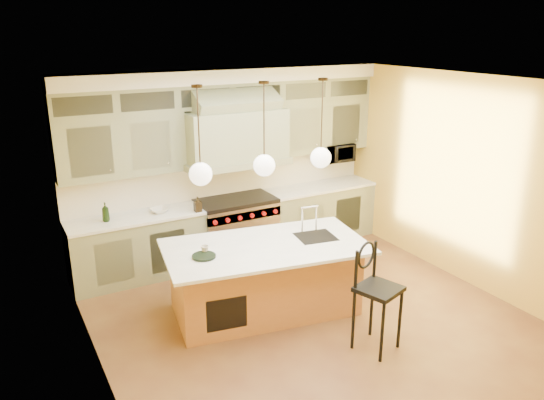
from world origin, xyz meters
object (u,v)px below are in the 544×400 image
kitchen_island (265,277)px  counter_stool (376,290)px  range (236,228)px  microwave (337,152)px

kitchen_island → counter_stool: size_ratio=2.14×
range → microwave: 2.18m
counter_stool → microwave: 3.61m
counter_stool → range: bearing=77.2°
kitchen_island → counter_stool: kitchen_island is taller
kitchen_island → counter_stool: 1.50m
kitchen_island → microwave: size_ratio=4.91×
kitchen_island → microwave: microwave is taller
range → kitchen_island: 1.74m
range → counter_stool: bearing=-84.6°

